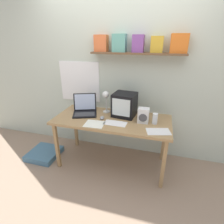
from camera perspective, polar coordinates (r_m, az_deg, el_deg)
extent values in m
plane|color=gray|center=(2.84, 0.00, -16.10)|extent=(12.00, 12.00, 0.00)
cube|color=beige|center=(2.71, 2.79, 12.55)|extent=(5.60, 0.06, 2.60)
cube|color=white|center=(2.93, -10.49, 9.72)|extent=(0.68, 0.01, 0.64)
cube|color=brown|center=(2.51, 8.17, 18.42)|extent=(1.28, 0.18, 0.02)
cube|color=orange|center=(2.64, -3.52, 21.51)|extent=(0.18, 0.13, 0.22)
cube|color=#5FA595|center=(2.57, 2.39, 21.59)|extent=(0.18, 0.14, 0.23)
cube|color=#814694|center=(2.52, 8.56, 21.24)|extent=(0.15, 0.14, 0.22)
cube|color=gold|center=(2.51, 14.47, 20.60)|extent=(0.16, 0.11, 0.20)
cube|color=orange|center=(2.51, 21.08, 20.18)|extent=(0.21, 0.13, 0.23)
cube|color=#A07B4E|center=(2.44, 0.00, -2.54)|extent=(1.60, 0.72, 0.03)
cube|color=#A07B4E|center=(2.68, -17.52, -10.51)|extent=(0.04, 0.05, 0.72)
cube|color=#A07B4E|center=(2.32, 16.45, -16.12)|extent=(0.04, 0.05, 0.72)
cube|color=#A07B4E|center=(3.11, -11.76, -4.91)|extent=(0.04, 0.05, 0.72)
cube|color=#A07B4E|center=(2.81, 16.57, -8.66)|extent=(0.04, 0.05, 0.72)
cube|color=black|center=(2.48, 4.12, 2.43)|extent=(0.34, 0.33, 0.33)
cube|color=silver|center=(2.35, 2.94, 1.43)|extent=(0.25, 0.04, 0.24)
cube|color=black|center=(2.58, -8.84, -0.69)|extent=(0.41, 0.36, 0.02)
cube|color=#38383A|center=(2.56, -8.88, -0.65)|extent=(0.32, 0.23, 0.00)
cube|color=black|center=(2.68, -8.83, 3.31)|extent=(0.34, 0.18, 0.25)
cube|color=silver|center=(2.68, -8.83, 3.31)|extent=(0.30, 0.16, 0.23)
cylinder|color=silver|center=(2.65, -1.78, 0.14)|extent=(0.11, 0.11, 0.01)
cylinder|color=silver|center=(2.59, -1.82, 3.15)|extent=(0.02, 0.02, 0.28)
sphere|color=silver|center=(2.49, -2.06, 5.73)|extent=(0.10, 0.10, 0.10)
cylinder|color=white|center=(2.33, 13.85, -2.16)|extent=(0.07, 0.07, 0.15)
cylinder|color=#CC3D47|center=(2.33, 13.80, -2.61)|extent=(0.06, 0.06, 0.10)
cube|color=white|center=(2.32, 10.19, -1.10)|extent=(0.14, 0.11, 0.20)
cylinder|color=#4C4C51|center=(2.28, 10.05, -1.89)|extent=(0.11, 0.01, 0.11)
ellipsoid|color=gray|center=(2.43, -3.26, -1.86)|extent=(0.08, 0.11, 0.03)
cube|color=silver|center=(2.30, 1.10, -3.69)|extent=(0.30, 0.17, 0.00)
cube|color=silver|center=(2.18, 14.88, -6.17)|extent=(0.32, 0.24, 0.00)
cube|color=white|center=(2.29, -5.75, -3.89)|extent=(0.26, 0.23, 0.00)
cube|color=teal|center=(3.14, -21.23, -12.52)|extent=(0.46, 0.46, 0.09)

